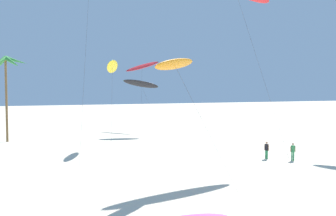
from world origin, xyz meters
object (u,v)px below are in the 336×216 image
object	(u,v)px
flying_kite_0	(112,67)
person_near_right	(293,151)
flying_kite_7	(142,67)
person_near_left	(267,149)
flying_kite_3	(141,84)
palm_tree_4	(6,68)
flying_kite_9	(175,64)

from	to	relation	value
flying_kite_0	person_near_right	size ratio (longest dim) A/B	6.03
flying_kite_0	flying_kite_7	world-z (taller)	flying_kite_7
flying_kite_0	person_near_left	size ratio (longest dim) A/B	6.07
flying_kite_0	person_near_right	world-z (taller)	flying_kite_0
flying_kite_3	flying_kite_7	size ratio (longest dim) A/B	0.77
flying_kite_3	person_near_right	world-z (taller)	flying_kite_3
person_near_left	person_near_right	size ratio (longest dim) A/B	0.99
palm_tree_4	person_near_left	size ratio (longest dim) A/B	6.49
palm_tree_4	person_near_right	xyz separation A→B (m)	(25.56, -23.29, -8.50)
flying_kite_0	flying_kite_3	distance (m)	11.83
flying_kite_7	flying_kite_9	bearing A→B (deg)	-103.86
flying_kite_3	person_near_left	bearing A→B (deg)	-75.38
palm_tree_4	person_near_right	distance (m)	35.60
person_near_right	flying_kite_7	bearing A→B (deg)	98.80
person_near_left	person_near_right	world-z (taller)	person_near_right
flying_kite_3	flying_kite_7	xyz separation A→B (m)	(2.66, 7.92, 3.02)
flying_kite_0	flying_kite_9	size ratio (longest dim) A/B	1.11
person_near_left	person_near_right	bearing A→B (deg)	-42.37
palm_tree_4	flying_kite_0	xyz separation A→B (m)	(11.55, -9.22, -0.12)
palm_tree_4	person_near_right	bearing A→B (deg)	-42.34
flying_kite_0	flying_kite_7	bearing A→B (deg)	62.76
flying_kite_3	person_near_right	size ratio (longest dim) A/B	5.30
palm_tree_4	flying_kite_0	world-z (taller)	palm_tree_4
flying_kite_7	person_near_left	world-z (taller)	flying_kite_7
flying_kite_3	person_near_right	xyz separation A→B (m)	(7.57, -23.82, -6.57)
palm_tree_4	flying_kite_3	bearing A→B (deg)	1.71
palm_tree_4	person_near_left	world-z (taller)	palm_tree_4
flying_kite_3	flying_kite_9	distance (m)	28.62
flying_kite_7	flying_kite_3	bearing A→B (deg)	-108.54
flying_kite_7	flying_kite_9	size ratio (longest dim) A/B	1.26
flying_kite_0	person_near_left	distance (m)	19.36
palm_tree_4	flying_kite_7	bearing A→B (deg)	22.27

